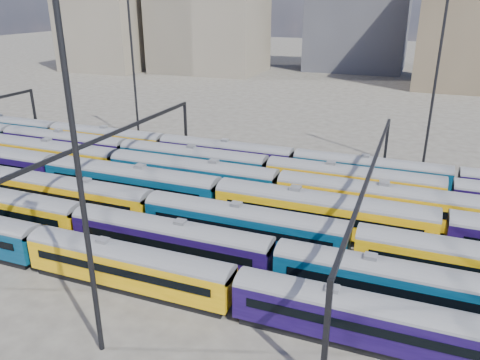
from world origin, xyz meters
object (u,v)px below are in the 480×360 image
(mast_2, at_px, (77,158))
(rake_2, at_px, (353,241))
(rake_0, at_px, (235,286))
(rake_1, at_px, (170,236))

(mast_2, bearing_deg, rake_2, 49.57)
(rake_0, height_order, rake_2, rake_2)
(rake_2, bearing_deg, rake_1, -162.32)
(rake_1, height_order, mast_2, mast_2)
(rake_1, bearing_deg, rake_0, -30.76)
(rake_0, height_order, rake_1, rake_1)
(rake_1, xyz_separation_m, mast_2, (1.20, -12.00, 11.41))
(mast_2, bearing_deg, rake_0, 44.20)
(rake_2, height_order, mast_2, mast_2)
(rake_1, height_order, rake_2, rake_2)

